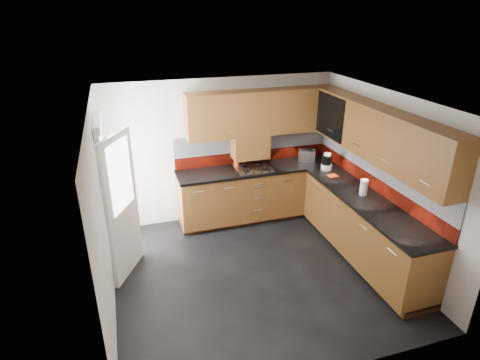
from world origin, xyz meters
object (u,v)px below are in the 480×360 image
object	(u,v)px
gas_hob	(253,168)
food_processor	(327,162)
toaster	(307,155)
utensil_pot	(237,160)

from	to	relation	value
gas_hob	food_processor	bearing A→B (deg)	-18.86
gas_hob	toaster	distance (m)	1.02
toaster	food_processor	bearing A→B (deg)	-74.61
toaster	gas_hob	bearing A→B (deg)	-175.45
toaster	food_processor	world-z (taller)	food_processor
toaster	food_processor	distance (m)	0.49
food_processor	toaster	bearing A→B (deg)	105.39
gas_hob	food_processor	xyz separation A→B (m)	(1.14, -0.39, 0.12)
utensil_pot	food_processor	size ratio (longest dim) A/B	1.49
utensil_pot	toaster	bearing A→B (deg)	-7.49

